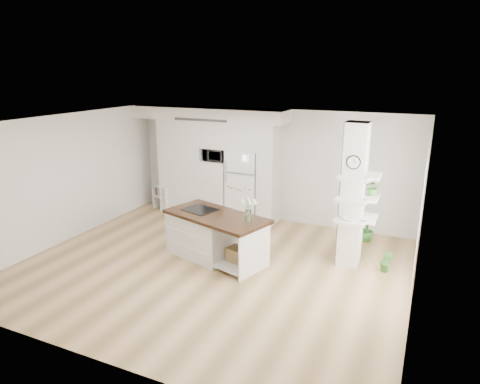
# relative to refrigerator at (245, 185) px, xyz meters

# --- Properties ---
(floor) EXTENTS (7.00, 6.00, 0.01)m
(floor) POSITION_rel_refrigerator_xyz_m (0.53, -2.68, -0.88)
(floor) COLOR tan
(floor) RESTS_ON ground
(room) EXTENTS (7.04, 6.04, 2.72)m
(room) POSITION_rel_refrigerator_xyz_m (0.53, -2.68, 0.98)
(room) COLOR white
(room) RESTS_ON ground
(cabinet_wall) EXTENTS (4.00, 0.71, 2.70)m
(cabinet_wall) POSITION_rel_refrigerator_xyz_m (-0.92, -0.01, 0.63)
(cabinet_wall) COLOR silver
(cabinet_wall) RESTS_ON floor
(refrigerator) EXTENTS (0.78, 0.69, 1.75)m
(refrigerator) POSITION_rel_refrigerator_xyz_m (0.00, 0.00, 0.00)
(refrigerator) COLOR white
(refrigerator) RESTS_ON floor
(column) EXTENTS (0.69, 0.90, 2.70)m
(column) POSITION_rel_refrigerator_xyz_m (2.90, -1.55, 0.48)
(column) COLOR silver
(column) RESTS_ON floor
(window) EXTENTS (0.00, 2.40, 2.40)m
(window) POSITION_rel_refrigerator_xyz_m (4.00, -2.38, 0.62)
(window) COLOR white
(window) RESTS_ON room
(pendant_light) EXTENTS (0.12, 0.12, 0.10)m
(pendant_light) POSITION_rel_refrigerator_xyz_m (2.23, -2.53, 1.24)
(pendant_light) COLOR white
(pendant_light) RESTS_ON room
(kitchen_island) EXTENTS (2.23, 1.52, 1.49)m
(kitchen_island) POSITION_rel_refrigerator_xyz_m (0.22, -2.28, -0.40)
(kitchen_island) COLOR silver
(kitchen_island) RESTS_ON floor
(bookshelf) EXTENTS (0.61, 0.46, 0.64)m
(bookshelf) POSITION_rel_refrigerator_xyz_m (-2.24, -0.19, -0.59)
(bookshelf) COLOR silver
(bookshelf) RESTS_ON floor
(floor_plant_a) EXTENTS (0.29, 0.26, 0.43)m
(floor_plant_a) POSITION_rel_refrigerator_xyz_m (3.52, -1.58, -0.66)
(floor_plant_a) COLOR #397830
(floor_plant_a) RESTS_ON floor
(floor_plant_b) EXTENTS (0.36, 0.36, 0.53)m
(floor_plant_b) POSITION_rel_refrigerator_xyz_m (2.97, -0.18, -0.61)
(floor_plant_b) COLOR #397830
(floor_plant_b) RESTS_ON floor
(microwave) EXTENTS (0.54, 0.37, 0.30)m
(microwave) POSITION_rel_refrigerator_xyz_m (-0.75, -0.06, 0.69)
(microwave) COLOR #2D2D2D
(microwave) RESTS_ON cabinet_wall
(shelf_plant) EXTENTS (0.27, 0.23, 0.30)m
(shelf_plant) POSITION_rel_refrigerator_xyz_m (3.15, -1.38, 0.65)
(shelf_plant) COLOR #397830
(shelf_plant) RESTS_ON column
(decor_bowl) EXTENTS (0.22, 0.22, 0.05)m
(decor_bowl) POSITION_rel_refrigerator_xyz_m (2.82, -1.78, 0.13)
(decor_bowl) COLOR white
(decor_bowl) RESTS_ON column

